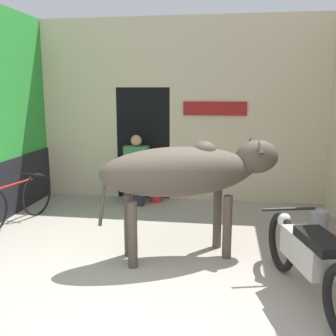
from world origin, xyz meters
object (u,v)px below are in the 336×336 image
cow (188,172)px  bicycle (15,202)px  motorcycle_near (309,257)px  shopkeeper_seated (136,168)px  plastic_stool (156,189)px  bucket (319,219)px

cow → bicycle: cow is taller
motorcycle_near → shopkeeper_seated: (-2.37, 3.00, 0.20)m
bicycle → shopkeeper_seated: bearing=41.6°
bicycle → plastic_stool: bearing=39.2°
cow → motorcycle_near: 1.63m
bucket → motorcycle_near: bearing=-105.1°
bicycle → shopkeeper_seated: 2.09m
cow → shopkeeper_seated: 2.45m
motorcycle_near → cow: bearing=145.1°
cow → bucket: bearing=35.2°
cow → bicycle: (-2.68, 0.76, -0.69)m
plastic_stool → bucket: bearing=-20.7°
plastic_stool → cow: bearing=-70.6°
cow → bicycle: bearing=164.2°
bicycle → cow: bearing=-15.8°
shopkeeper_seated → motorcycle_near: bearing=-51.7°
motorcycle_near → bucket: size_ratio=7.51×
cow → plastic_stool: 2.56m
bicycle → bucket: (4.50, 0.53, -0.23)m
plastic_stool → bucket: plastic_stool is taller
shopkeeper_seated → plastic_stool: (0.32, 0.15, -0.40)m
bicycle → bucket: bicycle is taller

